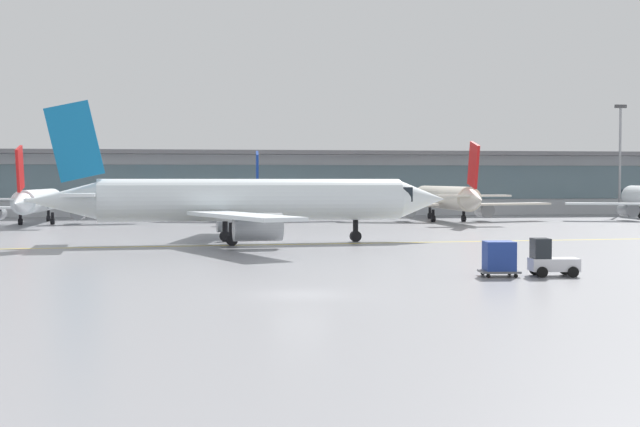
# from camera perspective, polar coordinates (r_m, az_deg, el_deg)

# --- Properties ---
(ground_plane) EXTENTS (400.00, 400.00, 0.00)m
(ground_plane) POSITION_cam_1_polar(r_m,az_deg,el_deg) (41.65, -1.21, -5.17)
(ground_plane) COLOR gray
(taxiway_centreline_stripe) EXTENTS (109.69, 8.95, 0.01)m
(taxiway_centreline_stripe) POSITION_cam_1_polar(r_m,az_deg,el_deg) (73.24, -4.18, -2.01)
(taxiway_centreline_stripe) COLOR yellow
(taxiway_centreline_stripe) RESTS_ON ground_plane
(terminal_concourse) EXTENTS (175.19, 11.00, 9.60)m
(terminal_concourse) POSITION_cam_1_polar(r_m,az_deg,el_deg) (134.93, -5.95, 1.98)
(terminal_concourse) COLOR #B2B7BC
(terminal_concourse) RESTS_ON ground_plane
(gate_airplane_1) EXTENTS (25.47, 27.30, 9.07)m
(gate_airplane_1) POSITION_cam_1_polar(r_m,az_deg,el_deg) (112.43, -17.49, 0.74)
(gate_airplane_1) COLOR white
(gate_airplane_1) RESTS_ON ground_plane
(gate_airplane_2) EXTENTS (24.41, 26.27, 8.70)m
(gate_airplane_2) POSITION_cam_1_polar(r_m,az_deg,el_deg) (114.64, -4.10, 0.80)
(gate_airplane_2) COLOR white
(gate_airplane_2) RESTS_ON ground_plane
(gate_airplane_3) EXTENTS (27.50, 29.47, 9.79)m
(gate_airplane_3) POSITION_cam_1_polar(r_m,az_deg,el_deg) (115.67, 7.99, 0.96)
(gate_airplane_3) COLOR silver
(gate_airplane_3) RESTS_ON ground_plane
(taxiing_regional_jet) EXTENTS (35.37, 32.78, 11.71)m
(taxiing_regional_jet) POSITION_cam_1_polar(r_m,az_deg,el_deg) (75.00, -4.63, 0.77)
(taxiing_regional_jet) COLOR white
(taxiing_regional_jet) RESTS_ON ground_plane
(baggage_tug) EXTENTS (2.73, 1.85, 2.10)m
(baggage_tug) POSITION_cam_1_polar(r_m,az_deg,el_deg) (50.93, 14.41, -2.89)
(baggage_tug) COLOR silver
(baggage_tug) RESTS_ON ground_plane
(cargo_dolly_lead) EXTENTS (2.25, 1.81, 1.94)m
(cargo_dolly_lead) POSITION_cam_1_polar(r_m,az_deg,el_deg) (50.19, 11.32, -2.75)
(cargo_dolly_lead) COLOR #595B60
(cargo_dolly_lead) RESTS_ON ground_plane
(apron_light_mast_1) EXTENTS (1.80, 0.36, 16.42)m
(apron_light_mast_1) POSITION_cam_1_polar(r_m,az_deg,el_deg) (140.01, 18.54, 3.52)
(apron_light_mast_1) COLOR gray
(apron_light_mast_1) RESTS_ON ground_plane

